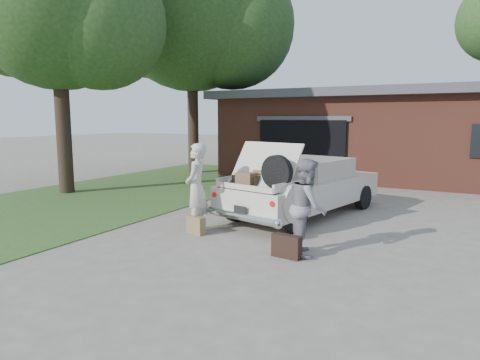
% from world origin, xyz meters
% --- Properties ---
extents(ground, '(90.00, 90.00, 0.00)m').
position_xyz_m(ground, '(0.00, 0.00, 0.00)').
color(ground, gray).
rests_on(ground, ground).
extents(grass_strip, '(6.00, 16.00, 0.02)m').
position_xyz_m(grass_strip, '(-5.50, 3.00, 0.01)').
color(grass_strip, '#2D4C1E').
rests_on(grass_strip, ground).
extents(house, '(12.80, 7.80, 3.30)m').
position_xyz_m(house, '(0.98, 11.47, 1.67)').
color(house, brown).
rests_on(house, ground).
extents(tree_left, '(5.88, 5.11, 8.19)m').
position_xyz_m(tree_left, '(-6.90, 2.35, 5.39)').
color(tree_left, '#38281E').
rests_on(tree_left, ground).
extents(tree_back, '(7.60, 6.61, 9.95)m').
position_xyz_m(tree_back, '(-6.25, 8.25, 6.36)').
color(tree_back, '#38281E').
rests_on(tree_back, ground).
extents(sedan, '(2.70, 4.89, 1.76)m').
position_xyz_m(sedan, '(0.41, 2.92, 0.68)').
color(sedan, beige).
rests_on(sedan, ground).
extents(woman_left, '(0.61, 0.75, 1.77)m').
position_xyz_m(woman_left, '(-0.97, 0.56, 0.89)').
color(woman_left, beige).
rests_on(woman_left, ground).
extents(woman_right, '(0.87, 0.96, 1.61)m').
position_xyz_m(woman_right, '(1.49, 0.20, 0.81)').
color(woman_right, gray).
rests_on(woman_right, ground).
extents(suitcase_left, '(0.47, 0.29, 0.35)m').
position_xyz_m(suitcase_left, '(-0.85, 0.34, 0.17)').
color(suitcase_left, olive).
rests_on(suitcase_left, ground).
extents(suitcase_right, '(0.51, 0.21, 0.38)m').
position_xyz_m(suitcase_right, '(1.28, -0.17, 0.19)').
color(suitcase_right, black).
rests_on(suitcase_right, ground).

